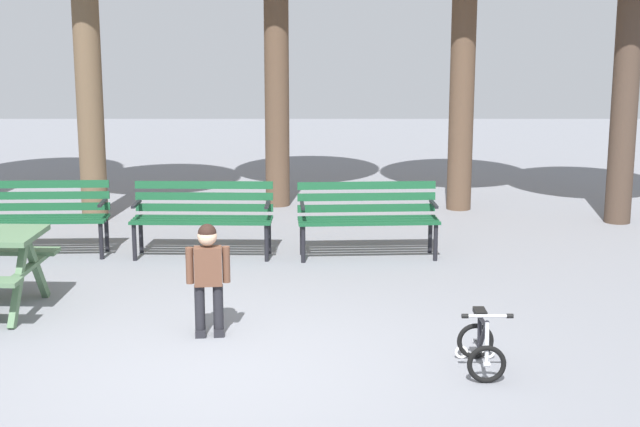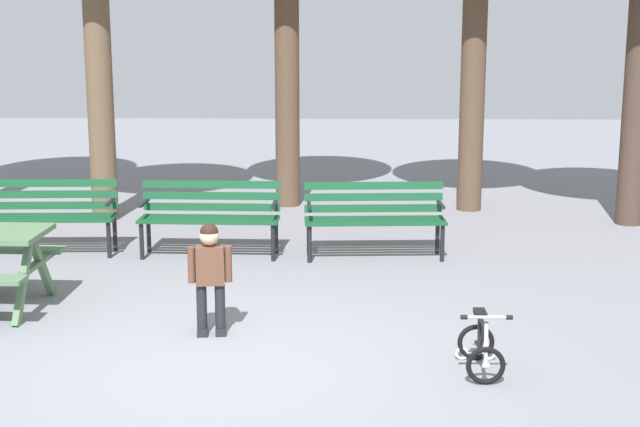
# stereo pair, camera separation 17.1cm
# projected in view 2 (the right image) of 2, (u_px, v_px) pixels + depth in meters

# --- Properties ---
(ground) EXTENTS (36.00, 36.00, 0.00)m
(ground) POSITION_uv_depth(u_px,v_px,m) (219.00, 367.00, 7.59)
(ground) COLOR slate
(park_bench_far_left) EXTENTS (1.62, 0.52, 0.85)m
(park_bench_far_left) POSITION_uv_depth(u_px,v_px,m) (47.00, 210.00, 11.08)
(park_bench_far_left) COLOR #144728
(park_bench_far_left) RESTS_ON ground
(park_bench_left) EXTENTS (1.61, 0.49, 0.85)m
(park_bench_left) POSITION_uv_depth(u_px,v_px,m) (210.00, 212.00, 10.99)
(park_bench_left) COLOR #144728
(park_bench_left) RESTS_ON ground
(park_bench_right) EXTENTS (1.62, 0.54, 0.85)m
(park_bench_right) POSITION_uv_depth(u_px,v_px,m) (374.00, 213.00, 10.92)
(park_bench_right) COLOR #144728
(park_bench_right) RESTS_ON ground
(child_standing) EXTENTS (0.38, 0.19, 1.00)m
(child_standing) POSITION_uv_depth(u_px,v_px,m) (210.00, 270.00, 8.23)
(child_standing) COLOR black
(child_standing) RESTS_ON ground
(kids_bicycle) EXTENTS (0.39, 0.56, 0.54)m
(kids_bicycle) POSITION_uv_depth(u_px,v_px,m) (481.00, 347.00, 7.45)
(kids_bicycle) COLOR black
(kids_bicycle) RESTS_ON ground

